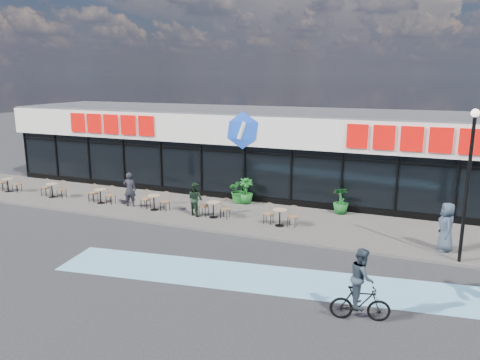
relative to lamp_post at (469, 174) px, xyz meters
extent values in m
plane|color=#28282B|center=(-10.06, -2.30, -3.26)|extent=(120.00, 120.00, 0.00)
cube|color=#5E5953|center=(-10.06, 2.20, -3.21)|extent=(44.00, 5.00, 0.10)
cube|color=#75BADE|center=(-6.06, -3.80, -3.26)|extent=(14.17, 4.13, 0.01)
cube|color=black|center=(-10.06, 7.70, -1.76)|extent=(30.00, 6.00, 3.00)
cube|color=white|center=(-10.06, 7.55, 0.49)|extent=(30.60, 6.30, 1.50)
cube|color=#47474C|center=(-10.06, 7.70, 1.29)|extent=(30.60, 6.30, 0.10)
cube|color=navy|center=(-10.06, 4.66, -0.21)|extent=(30.60, 0.08, 0.18)
cube|color=black|center=(-10.06, 4.67, -0.61)|extent=(30.00, 0.06, 0.08)
cube|color=black|center=(-10.06, 4.68, -3.06)|extent=(30.00, 0.10, 0.40)
cube|color=red|center=(-18.06, 4.40, 0.54)|extent=(5.63, 0.18, 1.10)
cube|color=red|center=(-2.06, 4.40, 0.54)|extent=(5.63, 0.18, 1.10)
ellipsoid|color=blue|center=(-10.06, 4.40, 0.54)|extent=(1.90, 0.24, 1.90)
cylinder|color=black|center=(-25.06, 4.67, -1.76)|extent=(0.10, 0.10, 3.00)
cylinder|color=black|center=(-22.56, 4.67, -1.76)|extent=(0.10, 0.10, 3.00)
cylinder|color=black|center=(-20.06, 4.67, -1.76)|extent=(0.10, 0.10, 3.00)
cylinder|color=black|center=(-17.56, 4.67, -1.76)|extent=(0.10, 0.10, 3.00)
cylinder|color=black|center=(-15.06, 4.67, -1.76)|extent=(0.10, 0.10, 3.00)
cylinder|color=black|center=(-12.56, 4.67, -1.76)|extent=(0.10, 0.10, 3.00)
cylinder|color=black|center=(-10.06, 4.67, -1.76)|extent=(0.10, 0.10, 3.00)
cylinder|color=black|center=(-7.56, 4.67, -1.76)|extent=(0.10, 0.10, 3.00)
cylinder|color=black|center=(-5.06, 4.67, -1.76)|extent=(0.10, 0.10, 3.00)
cylinder|color=black|center=(-2.56, 4.67, -1.76)|extent=(0.10, 0.10, 3.00)
cylinder|color=black|center=(-0.06, 4.67, -1.76)|extent=(0.10, 0.10, 3.00)
cylinder|color=black|center=(0.00, 0.00, -0.61)|extent=(0.12, 0.12, 5.11)
sphere|color=#FFF2CC|center=(0.00, 0.00, 2.04)|extent=(0.28, 0.28, 0.28)
cylinder|color=tan|center=(-23.04, 1.37, -2.44)|extent=(0.60, 0.60, 0.04)
cylinder|color=black|center=(-23.04, 1.37, -2.79)|extent=(0.06, 0.06, 0.70)
cylinder|color=black|center=(-23.04, 1.37, -3.15)|extent=(0.40, 0.40, 0.02)
cylinder|color=tan|center=(-19.85, 1.37, -2.44)|extent=(0.60, 0.60, 0.04)
cylinder|color=black|center=(-19.85, 1.37, -2.79)|extent=(0.06, 0.06, 0.70)
cylinder|color=black|center=(-19.85, 1.37, -3.15)|extent=(0.40, 0.40, 0.02)
cylinder|color=tan|center=(-16.66, 1.37, -2.44)|extent=(0.60, 0.60, 0.04)
cylinder|color=black|center=(-16.66, 1.37, -2.79)|extent=(0.06, 0.06, 0.70)
cylinder|color=black|center=(-16.66, 1.37, -3.15)|extent=(0.40, 0.40, 0.02)
cylinder|color=tan|center=(-13.46, 1.37, -2.44)|extent=(0.60, 0.60, 0.04)
cylinder|color=black|center=(-13.46, 1.37, -2.79)|extent=(0.06, 0.06, 0.70)
cylinder|color=black|center=(-13.46, 1.37, -3.15)|extent=(0.40, 0.40, 0.02)
cylinder|color=tan|center=(-10.27, 1.37, -2.44)|extent=(0.60, 0.60, 0.04)
cylinder|color=black|center=(-10.27, 1.37, -2.79)|extent=(0.06, 0.06, 0.70)
cylinder|color=black|center=(-10.27, 1.37, -3.15)|extent=(0.40, 0.40, 0.02)
cylinder|color=tan|center=(-7.07, 1.37, -2.44)|extent=(0.60, 0.60, 0.04)
cylinder|color=black|center=(-7.07, 1.37, -2.79)|extent=(0.06, 0.06, 0.70)
cylinder|color=black|center=(-7.07, 1.37, -3.15)|extent=(0.40, 0.40, 0.02)
imported|color=#1D6522|center=(-10.13, 4.21, -2.50)|extent=(1.57, 1.55, 1.32)
imported|color=#1C6422|center=(-9.78, 4.17, -2.52)|extent=(1.00, 1.00, 1.30)
imported|color=#195820|center=(-4.97, 4.21, -2.53)|extent=(0.92, 0.92, 1.27)
imported|color=#21212A|center=(-14.93, 1.49, -2.30)|extent=(0.72, 0.58, 1.73)
imported|color=black|center=(-11.18, 1.36, -2.37)|extent=(0.94, 0.84, 1.58)
imported|color=#334150|center=(-0.48, 0.91, -2.23)|extent=(0.79, 1.02, 1.86)
imported|color=black|center=(-2.67, -5.28, -2.78)|extent=(1.69, 0.81, 0.98)
imported|color=#2C3A45|center=(-2.67, -5.28, -2.00)|extent=(0.77, 0.90, 1.62)
camera|label=1|loc=(-1.26, -17.25, 3.29)|focal=35.00mm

